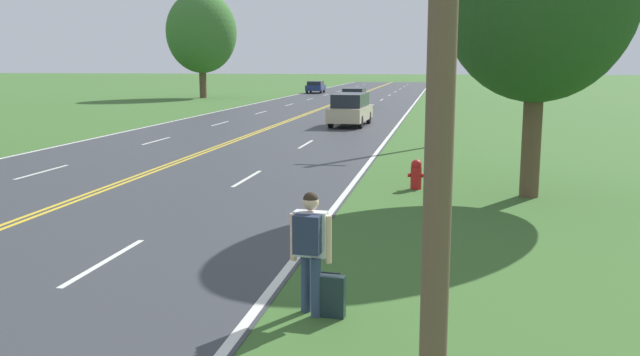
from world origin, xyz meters
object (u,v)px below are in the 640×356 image
Objects in this scene: car_champagne_suv_nearest at (350,109)px; car_dark_blue_hatchback_mid_near at (316,86)px; car_black_sedan_approaching at (354,98)px; suitcase at (330,296)px; hitchhiker_person at (310,241)px; fire_hydrant at (416,174)px; tree_mid_treeline at (201,32)px.

car_champagne_suv_nearest is 41.29m from car_dark_blue_hatchback_mid_near.
car_black_sedan_approaching is at bearing -164.85° from car_dark_blue_hatchback_mid_near.
car_black_sedan_approaching is 1.08× the size of car_dark_blue_hatchback_mid_near.
car_black_sedan_approaching reaches higher than suitcase.
car_black_sedan_approaching is (-5.25, 44.13, -0.29)m from hitchhiker_person.
hitchhiker_person is 29.17m from car_champagne_suv_nearest.
suitcase is 0.14× the size of car_black_sedan_approaching.
fire_hydrant is at bearing 15.45° from car_champagne_suv_nearest.
car_champagne_suv_nearest reaches higher than suitcase.
fire_hydrant is at bearing -1.46° from hitchhiker_person.
fire_hydrant is (1.06, 10.10, -0.66)m from hitchhiker_person.
hitchhiker_person is at bearing -68.48° from tree_mid_treeline.
car_champagne_suv_nearest is at bearing 103.42° from fire_hydrant.
car_champagne_suv_nearest is at bearing -168.76° from car_dark_blue_hatchback_mid_near.
suitcase is 0.15× the size of car_dark_blue_hatchback_mid_near.
fire_hydrant reaches higher than suitcase.
suitcase is 0.77× the size of fire_hydrant.
tree_mid_treeline is 33.75m from car_champagne_suv_nearest.
hitchhiker_person is 60.90m from tree_mid_treeline.
suitcase is at bearing -86.76° from hitchhiker_person.
car_champagne_suv_nearest reaches higher than fire_hydrant.
car_black_sedan_approaching is at bearing 100.51° from fire_hydrant.
suitcase is 0.13× the size of car_champagne_suv_nearest.
tree_mid_treeline is 2.45× the size of car_dark_blue_hatchback_mid_near.
tree_mid_treeline is at bearing 26.06° from hitchhiker_person.
car_dark_blue_hatchback_mid_near reaches higher than suitcase.
hitchhiker_person reaches higher than suitcase.
tree_mid_treeline reaches higher than car_champagne_suv_nearest.
car_champagne_suv_nearest is at bearing 7.22° from car_black_sedan_approaching.
car_champagne_suv_nearest is 1.16× the size of car_dark_blue_hatchback_mid_near.
tree_mid_treeline is 2.27× the size of car_black_sedan_approaching.
suitcase is 44.48m from car_black_sedan_approaching.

